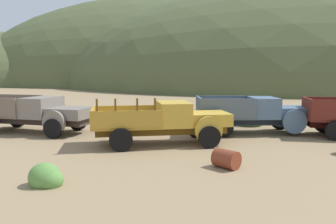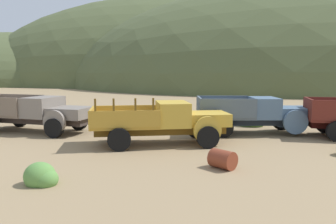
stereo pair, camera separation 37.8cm
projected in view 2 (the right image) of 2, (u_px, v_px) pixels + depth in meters
The scene contains 10 objects.
hill_distant at pixel (32, 82), 93.27m from camera, with size 115.07×59.24×26.67m, color #4C5633.
hill_far_right at pixel (185, 83), 91.69m from camera, with size 106.52×68.74×44.85m, color #4C5633.
hill_center at pixel (324, 85), 77.35m from camera, with size 115.29×84.08×43.93m, color #4C5633.
truck_primer_gray at pixel (41, 113), 17.90m from camera, with size 6.77×4.03×1.91m.
truck_faded_yellow at pixel (170, 122), 15.01m from camera, with size 6.27×3.01×2.16m.
truck_chalk_blue at pixel (260, 114), 17.52m from camera, with size 5.85×2.46×1.91m.
oil_drum_spare at pixel (223, 159), 11.29m from camera, with size 1.02×1.03×0.63m.
bush_between_trucks at pixel (40, 177), 9.71m from camera, with size 1.01×0.83×0.84m.
bush_front_right at pixel (251, 121), 19.97m from camera, with size 1.53×1.30×1.11m.
bush_near_barrel at pixel (163, 127), 18.66m from camera, with size 0.61×0.76×0.58m.
Camera 2 is at (10.02, -10.48, 3.28)m, focal length 35.96 mm.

